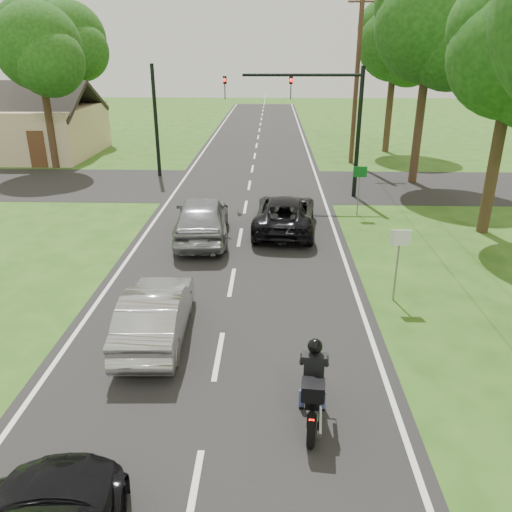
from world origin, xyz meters
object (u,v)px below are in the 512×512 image
(silver_suv, at_px, (202,218))
(utility_pole_far, at_px, (357,78))
(sign_green, at_px, (360,179))
(silver_sedan, at_px, (156,313))
(sign_white, at_px, (399,248))
(motorcycle_rider, at_px, (313,390))
(traffic_signal, at_px, (319,109))
(dark_suv, at_px, (285,213))

(silver_suv, relative_size, utility_pole_far, 0.48)
(utility_pole_far, xyz_separation_m, sign_green, (-1.30, -11.02, -3.49))
(silver_sedan, relative_size, sign_white, 1.91)
(motorcycle_rider, height_order, silver_suv, motorcycle_rider)
(utility_pole_far, distance_m, sign_white, 19.39)
(motorcycle_rider, xyz_separation_m, traffic_signal, (1.32, 16.12, 3.44))
(silver_sedan, distance_m, sign_green, 12.13)
(motorcycle_rider, height_order, sign_white, sign_white)
(silver_sedan, relative_size, utility_pole_far, 0.41)
(silver_suv, xyz_separation_m, sign_green, (6.31, 3.16, 0.76))
(sign_white, distance_m, sign_green, 8.00)
(silver_suv, bearing_deg, utility_pole_far, -122.66)
(silver_suv, height_order, sign_white, sign_white)
(dark_suv, height_order, silver_suv, silver_suv)
(sign_green, bearing_deg, dark_suv, -147.47)
(motorcycle_rider, xyz_separation_m, utility_pole_far, (4.19, 24.12, 4.39))
(utility_pole_far, bearing_deg, silver_sedan, -110.16)
(silver_sedan, distance_m, sign_white, 6.73)
(traffic_signal, height_order, sign_white, traffic_signal)
(silver_suv, distance_m, sign_white, 7.83)
(dark_suv, height_order, sign_green, sign_green)
(sign_white, bearing_deg, motorcycle_rider, -117.78)
(silver_suv, height_order, sign_green, sign_green)
(sign_white, xyz_separation_m, sign_green, (0.20, 8.00, 0.00))
(motorcycle_rider, xyz_separation_m, sign_green, (2.89, 13.10, 0.90))
(silver_sedan, xyz_separation_m, sign_green, (6.49, 10.20, 0.92))
(dark_suv, xyz_separation_m, silver_suv, (-3.13, -1.13, 0.14))
(dark_suv, bearing_deg, traffic_signal, -103.77)
(silver_suv, distance_m, traffic_signal, 8.46)
(silver_sedan, bearing_deg, motorcycle_rider, 138.92)
(dark_suv, relative_size, silver_sedan, 1.21)
(dark_suv, bearing_deg, silver_sedan, 71.95)
(silver_suv, relative_size, traffic_signal, 0.76)
(silver_suv, bearing_deg, dark_suv, -164.61)
(silver_sedan, xyz_separation_m, traffic_signal, (4.93, 13.22, 3.46))
(dark_suv, bearing_deg, utility_pole_far, -104.95)
(utility_pole_far, relative_size, sign_green, 4.71)
(traffic_signal, bearing_deg, utility_pole_far, 70.32)
(traffic_signal, xyz_separation_m, sign_green, (1.56, -3.02, -2.54))
(sign_green, bearing_deg, utility_pole_far, 83.27)
(silver_sedan, relative_size, silver_suv, 0.84)
(silver_sedan, height_order, silver_suv, silver_suv)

